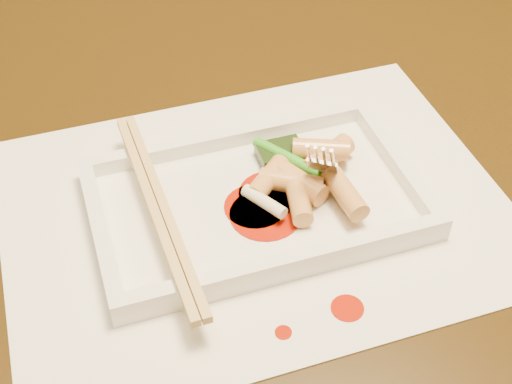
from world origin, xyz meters
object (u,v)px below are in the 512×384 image
object	(u,v)px
chopstick_a	(153,209)
fork	(335,97)
table	(286,157)
placemat	(256,209)
plate_base	(256,204)

from	to	relation	value
chopstick_a	fork	bearing A→B (deg)	6.75
table	fork	bearing A→B (deg)	-96.88
table	placemat	size ratio (longest dim) A/B	3.50
fork	chopstick_a	bearing A→B (deg)	-173.25
table	plate_base	xyz separation A→B (m)	(-0.09, -0.16, 0.11)
plate_base	placemat	bearing A→B (deg)	0.00
plate_base	chopstick_a	world-z (taller)	chopstick_a
table	chopstick_a	bearing A→B (deg)	-136.66
placemat	plate_base	xyz separation A→B (m)	(0.00, 0.00, 0.00)
fork	placemat	bearing A→B (deg)	-165.58
table	fork	distance (m)	0.23
placemat	chopstick_a	world-z (taller)	chopstick_a
chopstick_a	placemat	bearing A→B (deg)	0.00
chopstick_a	fork	xyz separation A→B (m)	(0.15, 0.02, 0.06)
plate_base	fork	size ratio (longest dim) A/B	1.86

